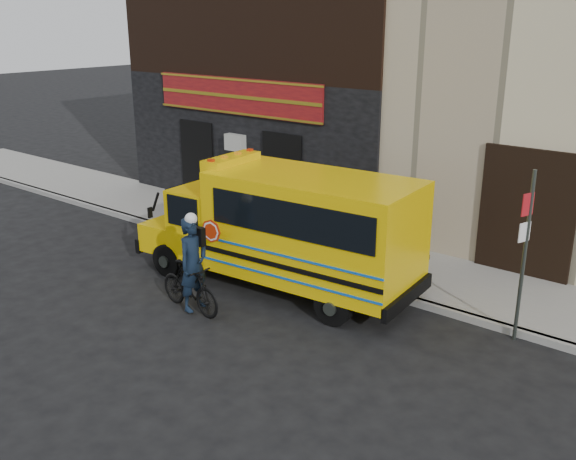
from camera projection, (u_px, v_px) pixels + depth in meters
The scene contains 8 objects.
ground at pixel (241, 311), 13.65m from camera, with size 120.00×120.00×0.00m, color black.
curb at pixel (313, 272), 15.55m from camera, with size 40.00×0.20×0.15m, color gray.
sidewalk at pixel (347, 255), 16.66m from camera, with size 40.00×3.00×0.15m, color gray.
building at pixel (468, 10), 19.47m from camera, with size 20.00×10.70×12.00m.
school_bus at pixel (288, 227), 14.29m from camera, with size 7.04×2.73×2.92m.
sign_pole at pixel (524, 250), 11.87m from camera, with size 0.12×0.29×3.38m.
bicycle at pixel (190, 287), 13.51m from camera, with size 0.50×1.79×1.07m, color black.
cyclist at pixel (193, 266), 13.37m from camera, with size 0.74×0.48×2.02m, color black.
Camera 1 is at (8.51, -9.05, 5.98)m, focal length 40.00 mm.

